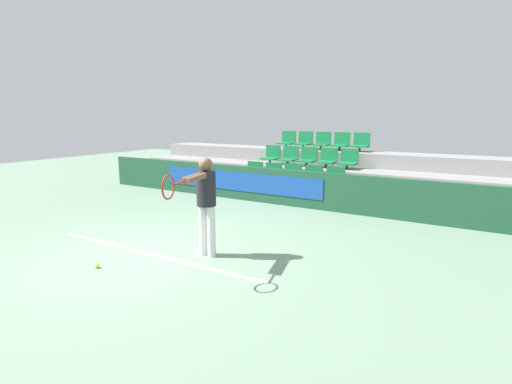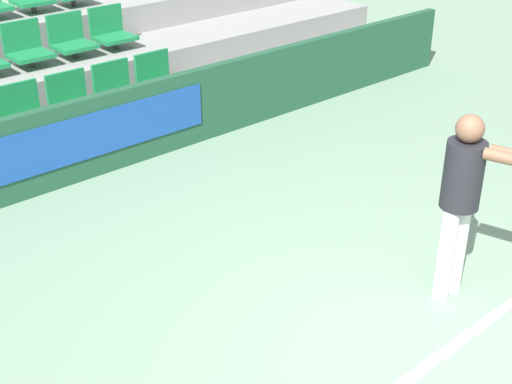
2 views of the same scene
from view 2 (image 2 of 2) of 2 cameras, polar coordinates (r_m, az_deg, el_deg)
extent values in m
plane|color=gray|center=(5.32, 15.00, -13.98)|extent=(30.00, 30.00, 0.00)
cube|color=white|center=(5.38, 13.66, -13.22)|extent=(4.30, 0.08, 0.01)
cube|color=#1E4C33|center=(7.94, -11.83, 4.70)|extent=(11.58, 0.12, 0.89)
cube|color=#19479E|center=(7.41, -19.36, 2.37)|extent=(4.80, 0.02, 0.49)
cube|color=gray|center=(8.52, -13.74, 4.27)|extent=(11.18, 1.03, 0.39)
cube|color=gray|center=(9.32, -16.98, 7.17)|extent=(11.18, 1.03, 0.78)
cube|color=gray|center=(10.17, -19.73, 9.58)|extent=(11.18, 1.03, 1.17)
cylinder|color=#333333|center=(8.24, -17.69, 4.86)|extent=(0.07, 0.07, 0.12)
cube|color=#197A42|center=(8.21, -17.77, 5.42)|extent=(0.48, 0.44, 0.05)
cube|color=#197A42|center=(8.31, -18.57, 7.10)|extent=(0.48, 0.04, 0.36)
cylinder|color=#333333|center=(8.47, -14.10, 5.96)|extent=(0.07, 0.07, 0.12)
cube|color=#197A42|center=(8.44, -14.17, 6.51)|extent=(0.48, 0.44, 0.05)
cube|color=#197A42|center=(8.54, -14.97, 8.13)|extent=(0.48, 0.04, 0.36)
cylinder|color=#333333|center=(8.73, -10.70, 6.98)|extent=(0.07, 0.07, 0.12)
cube|color=#197A42|center=(8.70, -10.75, 7.52)|extent=(0.48, 0.44, 0.05)
cube|color=#197A42|center=(8.80, -11.55, 9.08)|extent=(0.48, 0.04, 0.36)
cylinder|color=#333333|center=(9.03, -7.50, 7.91)|extent=(0.07, 0.07, 0.12)
cube|color=#197A42|center=(9.00, -7.53, 8.43)|extent=(0.48, 0.44, 0.05)
cube|color=#197A42|center=(9.09, -8.33, 9.94)|extent=(0.48, 0.04, 0.36)
cylinder|color=#333333|center=(9.23, -17.51, 9.86)|extent=(0.07, 0.07, 0.12)
cube|color=#197A42|center=(9.21, -17.59, 10.38)|extent=(0.48, 0.44, 0.05)
cube|color=#197A42|center=(9.33, -18.30, 11.81)|extent=(0.48, 0.04, 0.36)
cylinder|color=#333333|center=(9.47, -14.26, 10.72)|extent=(0.07, 0.07, 0.12)
cube|color=#197A42|center=(9.45, -14.33, 11.23)|extent=(0.48, 0.44, 0.05)
cube|color=#197A42|center=(9.57, -15.05, 12.62)|extent=(0.48, 0.04, 0.36)
cylinder|color=#333333|center=(9.75, -11.18, 11.50)|extent=(0.07, 0.07, 0.12)
cube|color=#197A42|center=(9.72, -11.22, 12.00)|extent=(0.48, 0.44, 0.05)
cube|color=#197A42|center=(9.84, -11.95, 13.35)|extent=(0.48, 0.04, 0.36)
cylinder|color=#333333|center=(10.28, -17.36, 13.87)|extent=(0.07, 0.07, 0.12)
cube|color=#197A42|center=(10.26, -17.43, 14.34)|extent=(0.48, 0.44, 0.05)
cylinder|color=#333333|center=(10.53, -14.40, 14.55)|extent=(0.07, 0.07, 0.12)
cylinder|color=silver|center=(5.84, 14.93, -4.88)|extent=(0.13, 0.13, 0.81)
cylinder|color=silver|center=(5.96, 15.84, -4.29)|extent=(0.13, 0.13, 0.81)
cylinder|color=black|center=(5.58, 16.24, 1.32)|extent=(0.30, 0.30, 0.54)
sphere|color=brown|center=(5.43, 16.75, 4.88)|extent=(0.21, 0.21, 0.21)
camera|label=1|loc=(8.56, 62.61, 4.29)|focal=28.00mm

